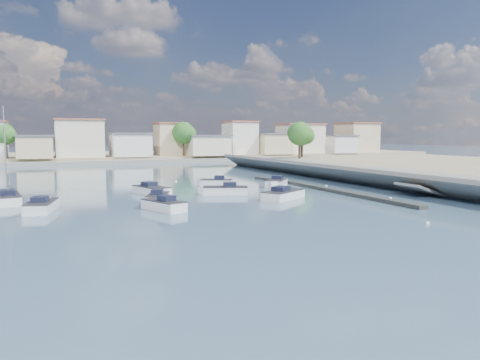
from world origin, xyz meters
The scene contains 17 objects.
ground centered at (0.00, 40.00, 0.00)m, with size 400.00×400.00×0.00m, color #345268.
seawall_walkway centered at (18.50, 13.00, 0.90)m, with size 5.00×90.00×1.80m, color slate.
breakwater centered at (6.90, 12.69, 0.17)m, with size 2.00×31.02×0.35m.
far_shore_land centered at (0.00, 92.00, 0.70)m, with size 160.00×40.00×1.40m, color gray.
far_shore_quay centered at (0.00, 71.00, 0.40)m, with size 160.00×2.50×0.80m, color slate.
far_town centered at (10.71, 76.92, 4.93)m, with size 113.01×12.80×8.35m.
shore_trees centered at (8.34, 68.11, 6.22)m, with size 74.56×38.32×7.92m.
motorboat_a centered at (-13.14, 5.26, 0.38)m, with size 3.15×4.80×1.48m.
motorboat_b centered at (-12.46, 9.71, 0.38)m, with size 2.96×4.58×1.48m.
motorboat_c centered at (-4.85, 13.02, 0.38)m, with size 5.15×3.34×1.48m.
motorboat_d centered at (3.77, 17.74, 0.38)m, with size 4.35×4.77×1.48m.
motorboat_e centered at (-22.32, 8.65, 0.38)m, with size 2.84×5.40×1.48m.
motorboat_f centered at (-3.00, 20.94, 0.38)m, with size 4.22×3.12×1.48m.
motorboat_g centered at (-11.68, 15.74, 0.38)m, with size 3.38×5.63×1.48m.
motorboat_h centered at (-0.39, 7.65, 0.38)m, with size 5.52×4.65×1.48m.
sailboat centered at (-25.32, 14.91, 0.41)m, with size 2.75×6.69×9.00m.
mooring_buoys centered at (3.06, 13.97, 0.05)m, with size 15.49×36.17×0.31m.
Camera 1 is at (-21.85, -32.62, 6.18)m, focal length 35.00 mm.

